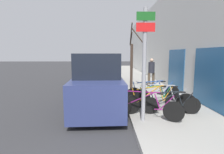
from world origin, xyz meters
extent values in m
plane|color=#333335|center=(0.00, 11.20, 0.00)|extent=(80.00, 80.00, 0.00)
cube|color=#9E9B93|center=(2.60, 14.00, 0.07)|extent=(3.20, 32.00, 0.15)
cube|color=silver|center=(4.35, 14.00, 3.25)|extent=(0.20, 32.00, 6.50)
cube|color=#26598C|center=(4.23, 5.58, 1.33)|extent=(0.03, 2.28, 2.36)
cube|color=#26598C|center=(4.23, 8.98, 1.33)|extent=(0.03, 2.28, 2.36)
cylinder|color=#939399|center=(1.37, 4.20, 1.89)|extent=(0.13, 0.13, 3.49)
cube|color=#19591E|center=(1.37, 4.13, 3.36)|extent=(0.55, 0.02, 0.25)
cube|color=red|center=(1.37, 4.13, 3.04)|extent=(0.56, 0.02, 0.26)
cylinder|color=black|center=(0.78, 4.85, 0.48)|extent=(0.60, 0.34, 0.66)
cylinder|color=black|center=(2.29, 4.05, 0.48)|extent=(0.60, 0.34, 0.66)
cylinder|color=#8C1E72|center=(1.34, 4.55, 0.78)|extent=(0.86, 0.48, 0.54)
cylinder|color=#8C1E72|center=(1.42, 4.51, 1.01)|extent=(1.00, 0.55, 0.09)
cylinder|color=#8C1E72|center=(1.84, 4.29, 0.76)|extent=(0.20, 0.13, 0.47)
cylinder|color=#8C1E72|center=(2.02, 4.19, 0.50)|extent=(0.54, 0.31, 0.08)
cylinder|color=#8C1E72|center=(2.10, 4.15, 0.73)|extent=(0.41, 0.24, 0.53)
cylinder|color=#8C1E72|center=(0.85, 4.81, 0.76)|extent=(0.19, 0.12, 0.57)
cube|color=black|center=(1.91, 4.25, 1.01)|extent=(0.21, 0.16, 0.04)
cylinder|color=#99999E|center=(0.93, 4.77, 1.04)|extent=(0.23, 0.40, 0.02)
cylinder|color=black|center=(1.76, 4.81, 0.45)|extent=(0.60, 0.06, 0.60)
cylinder|color=black|center=(3.22, 4.75, 0.45)|extent=(0.60, 0.06, 0.60)
cylinder|color=black|center=(2.30, 4.79, 0.73)|extent=(0.82, 0.07, 0.50)
cylinder|color=black|center=(2.38, 4.79, 0.94)|extent=(0.95, 0.07, 0.08)
cylinder|color=black|center=(2.78, 4.77, 0.71)|extent=(0.18, 0.04, 0.43)
cylinder|color=black|center=(2.96, 4.76, 0.47)|extent=(0.51, 0.05, 0.07)
cylinder|color=black|center=(3.03, 4.76, 0.69)|extent=(0.39, 0.04, 0.49)
cylinder|color=black|center=(1.83, 4.81, 0.71)|extent=(0.18, 0.04, 0.52)
cube|color=black|center=(2.85, 4.77, 0.94)|extent=(0.20, 0.09, 0.04)
cylinder|color=#99999E|center=(1.90, 4.81, 0.97)|extent=(0.04, 0.44, 0.02)
cylinder|color=black|center=(1.10, 4.81, 0.49)|extent=(0.66, 0.28, 0.69)
cylinder|color=black|center=(2.76, 5.44, 0.49)|extent=(0.66, 0.28, 0.69)
cylinder|color=orange|center=(1.72, 5.05, 0.81)|extent=(0.94, 0.38, 0.56)
cylinder|color=orange|center=(1.81, 5.08, 1.05)|extent=(1.10, 0.44, 0.09)
cylinder|color=orange|center=(2.26, 5.25, 0.79)|extent=(0.21, 0.11, 0.49)
cylinder|color=orange|center=(2.47, 5.33, 0.52)|extent=(0.60, 0.25, 0.08)
cylinder|color=orange|center=(2.56, 5.36, 0.76)|extent=(0.45, 0.19, 0.55)
cylinder|color=orange|center=(1.18, 4.84, 0.79)|extent=(0.21, 0.10, 0.59)
cube|color=black|center=(2.35, 5.28, 1.05)|extent=(0.22, 0.15, 0.04)
cylinder|color=#99999E|center=(1.27, 4.87, 1.08)|extent=(0.18, 0.42, 0.02)
cylinder|color=black|center=(1.64, 5.79, 0.50)|extent=(0.62, 0.40, 0.71)
cylinder|color=black|center=(3.08, 4.90, 0.50)|extent=(0.62, 0.40, 0.71)
cylinder|color=#B7B7BC|center=(2.18, 5.46, 0.83)|extent=(0.83, 0.53, 0.58)
cylinder|color=#B7B7BC|center=(2.25, 5.41, 1.08)|extent=(0.96, 0.61, 0.09)
cylinder|color=#B7B7BC|center=(2.65, 5.17, 0.81)|extent=(0.19, 0.14, 0.51)
cylinder|color=#B7B7BC|center=(2.83, 5.06, 0.53)|extent=(0.52, 0.33, 0.08)
cylinder|color=#B7B7BC|center=(2.90, 5.01, 0.78)|extent=(0.39, 0.26, 0.57)
cylinder|color=#B7B7BC|center=(1.71, 5.74, 0.81)|extent=(0.19, 0.13, 0.61)
cube|color=black|center=(2.72, 5.13, 1.07)|extent=(0.21, 0.17, 0.04)
cylinder|color=#99999E|center=(1.78, 5.70, 1.11)|extent=(0.25, 0.39, 0.02)
cylinder|color=black|center=(1.51, 5.55, 0.46)|extent=(0.59, 0.25, 0.62)
cylinder|color=black|center=(2.94, 6.09, 0.46)|extent=(0.59, 0.25, 0.62)
cylinder|color=#197233|center=(2.05, 5.75, 0.74)|extent=(0.81, 0.34, 0.51)
cylinder|color=#197233|center=(2.12, 5.78, 0.96)|extent=(0.94, 0.38, 0.08)
cylinder|color=#197233|center=(2.51, 5.93, 0.72)|extent=(0.19, 0.10, 0.44)
cylinder|color=#197233|center=(2.69, 5.99, 0.48)|extent=(0.51, 0.22, 0.08)
cylinder|color=#197233|center=(2.76, 6.02, 0.70)|extent=(0.39, 0.17, 0.50)
cylinder|color=#197233|center=(1.58, 5.58, 0.72)|extent=(0.18, 0.10, 0.53)
cube|color=black|center=(2.58, 5.95, 0.96)|extent=(0.22, 0.15, 0.04)
cylinder|color=#99999E|center=(1.65, 5.60, 0.98)|extent=(0.18, 0.42, 0.02)
cylinder|color=black|center=(1.31, 6.11, 0.50)|extent=(0.69, 0.16, 0.70)
cylinder|color=black|center=(3.13, 6.46, 0.50)|extent=(0.69, 0.16, 0.70)
cylinder|color=#1E4799|center=(2.00, 6.24, 0.82)|extent=(1.02, 0.23, 0.57)
cylinder|color=#1E4799|center=(2.09, 6.26, 1.07)|extent=(1.19, 0.26, 0.09)
cylinder|color=#1E4799|center=(2.59, 6.35, 0.80)|extent=(0.22, 0.08, 0.50)
cylinder|color=#1E4799|center=(2.81, 6.40, 0.53)|extent=(0.64, 0.15, 0.08)
cylinder|color=#1E4799|center=(2.90, 6.41, 0.77)|extent=(0.48, 0.12, 0.56)
cylinder|color=#1E4799|center=(1.41, 6.13, 0.80)|extent=(0.22, 0.07, 0.61)
cube|color=black|center=(2.68, 6.37, 1.06)|extent=(0.21, 0.12, 0.04)
cylinder|color=#99999E|center=(1.50, 6.15, 1.10)|extent=(0.11, 0.44, 0.02)
cube|color=navy|center=(-0.17, 6.01, 0.78)|extent=(1.97, 4.71, 1.20)
cube|color=black|center=(-0.16, 5.82, 1.83)|extent=(1.71, 2.47, 0.89)
cylinder|color=black|center=(-1.12, 7.42, 0.33)|extent=(0.24, 0.67, 0.67)
cylinder|color=black|center=(0.70, 7.48, 0.33)|extent=(0.24, 0.67, 0.67)
cylinder|color=black|center=(-1.03, 4.53, 0.33)|extent=(0.24, 0.67, 0.67)
cylinder|color=black|center=(0.79, 4.59, 0.33)|extent=(0.24, 0.67, 0.67)
cube|color=black|center=(-0.11, 11.86, 0.73)|extent=(1.80, 4.49, 1.13)
cube|color=black|center=(-0.12, 11.68, 1.73)|extent=(1.58, 2.35, 0.86)
cylinder|color=black|center=(-0.94, 13.25, 0.30)|extent=(0.23, 0.61, 0.61)
cylinder|color=black|center=(0.77, 13.22, 0.30)|extent=(0.23, 0.61, 0.61)
cylinder|color=black|center=(-0.99, 10.49, 0.30)|extent=(0.23, 0.61, 0.61)
cylinder|color=black|center=(0.71, 10.46, 0.30)|extent=(0.23, 0.61, 0.61)
cylinder|color=#4C3D2D|center=(3.26, 10.21, 0.59)|extent=(0.17, 0.17, 0.88)
cylinder|color=#4C3D2D|center=(2.95, 10.15, 0.59)|extent=(0.17, 0.17, 0.88)
cylinder|color=#26262D|center=(3.11, 10.18, 1.38)|extent=(0.40, 0.40, 0.70)
sphere|color=tan|center=(3.11, 10.18, 1.85)|extent=(0.24, 0.24, 0.24)
cylinder|color=#3D2D23|center=(1.58, 8.61, 1.48)|extent=(0.15, 0.15, 2.65)
cylinder|color=#3D2D23|center=(1.59, 9.08, 3.37)|extent=(0.09, 0.98, 1.18)
cylinder|color=#3D2D23|center=(1.92, 8.64, 3.22)|extent=(0.74, 0.12, 0.87)
cylinder|color=#3D2D23|center=(1.62, 9.24, 3.12)|extent=(0.13, 1.28, 0.70)
camera|label=1|loc=(0.25, -1.13, 2.27)|focal=28.00mm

